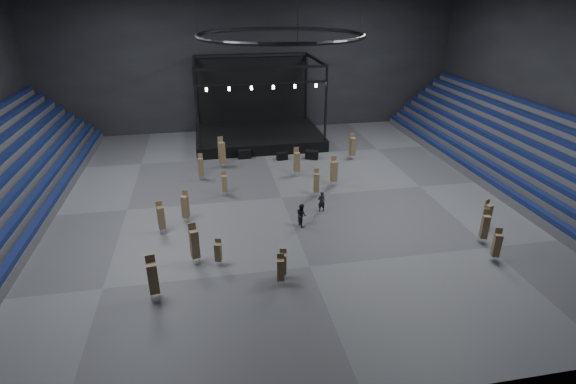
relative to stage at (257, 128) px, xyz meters
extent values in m
plane|color=#4F4F51|center=(0.00, -16.24, -1.45)|extent=(50.00, 50.00, 0.00)
cube|color=black|center=(0.00, 4.76, 7.55)|extent=(50.00, 0.20, 18.00)
cube|color=black|center=(0.00, -37.24, 7.55)|extent=(50.00, 0.20, 18.00)
cube|color=black|center=(25.00, -16.24, 7.55)|extent=(0.20, 42.00, 18.00)
cube|color=#49494C|center=(-21.40, -16.24, -1.08)|extent=(7.20, 40.00, 0.75)
cube|color=#0D163B|center=(-18.12, -16.24, -0.50)|extent=(0.59, 40.00, 0.40)
cube|color=#0D163B|center=(-19.02, -16.24, 0.25)|extent=(0.59, 40.00, 0.40)
cube|color=#0D163B|center=(-19.91, -16.24, 1.00)|extent=(0.59, 40.00, 0.40)
cube|color=#0D163B|center=(-20.82, -16.24, 1.75)|extent=(0.59, 40.00, 0.40)
cube|color=#49494C|center=(21.40, -16.24, -1.08)|extent=(7.20, 40.00, 0.75)
cube|color=#0D163B|center=(18.12, -16.24, -0.50)|extent=(0.59, 40.00, 0.40)
cube|color=#49494C|center=(21.85, -16.24, -0.70)|extent=(6.30, 40.00, 1.50)
cube|color=#0D163B|center=(19.02, -16.24, 0.25)|extent=(0.59, 40.00, 0.40)
cube|color=#49494C|center=(22.30, -16.24, -0.33)|extent=(5.40, 40.00, 2.25)
cube|color=#0D163B|center=(19.91, -16.24, 1.00)|extent=(0.59, 40.00, 0.40)
cube|color=#49494C|center=(22.75, -16.24, 0.05)|extent=(4.50, 40.00, 3.00)
cube|color=#0D163B|center=(20.82, -16.24, 1.75)|extent=(0.59, 40.00, 0.40)
cube|color=#49494C|center=(23.20, -16.24, 0.42)|extent=(3.60, 40.00, 3.75)
cube|color=#0D163B|center=(21.71, -16.24, 2.50)|extent=(0.59, 40.00, 0.40)
cube|color=#49494C|center=(23.65, -16.24, 0.80)|extent=(2.70, 40.00, 4.50)
cube|color=#0D163B|center=(22.61, -16.24, 3.25)|extent=(0.59, 40.00, 0.40)
cube|color=#49494C|center=(24.10, -16.24, 1.17)|extent=(1.80, 40.00, 5.25)
cube|color=#0D163B|center=(23.52, -16.24, 4.00)|extent=(0.59, 40.00, 0.40)
cube|color=#49494C|center=(24.55, -16.24, 1.55)|extent=(0.90, 40.00, 6.00)
cube|color=#0D163B|center=(24.41, -16.24, 4.75)|extent=(0.59, 40.00, 0.40)
cube|color=black|center=(0.00, -0.74, -0.85)|extent=(14.00, 10.00, 1.20)
cube|color=black|center=(0.00, 4.06, 3.75)|extent=(13.30, 0.30, 8.00)
cylinder|color=black|center=(-6.60, -5.34, 3.65)|extent=(0.24, 0.24, 7.80)
cylinder|color=black|center=(-6.60, 3.86, 3.65)|extent=(0.24, 0.24, 7.80)
cylinder|color=black|center=(6.60, -5.34, 3.65)|extent=(0.24, 0.24, 7.80)
cylinder|color=black|center=(6.60, 3.86, 3.65)|extent=(0.24, 0.24, 7.80)
cube|color=black|center=(0.00, -5.34, 7.55)|extent=(13.40, 0.25, 0.25)
cube|color=black|center=(0.00, 3.86, 7.55)|extent=(13.40, 0.25, 0.25)
cube|color=black|center=(0.00, -5.34, 6.05)|extent=(13.40, 0.20, 0.20)
cylinder|color=white|center=(-5.50, -5.34, 5.65)|extent=(0.24, 0.24, 0.35)
cylinder|color=white|center=(-3.30, -5.34, 5.65)|extent=(0.24, 0.24, 0.35)
cylinder|color=white|center=(-1.10, -5.34, 5.65)|extent=(0.24, 0.24, 0.35)
cylinder|color=white|center=(1.10, -5.34, 5.65)|extent=(0.24, 0.24, 0.35)
cylinder|color=white|center=(3.30, -5.34, 5.65)|extent=(0.24, 0.24, 0.35)
cylinder|color=white|center=(5.50, -5.34, 5.65)|extent=(0.24, 0.24, 0.35)
torus|color=black|center=(0.00, -16.24, 11.55)|extent=(12.30, 12.30, 0.30)
cube|color=black|center=(-2.12, -5.96, -1.00)|extent=(1.37, 0.70, 0.90)
cube|color=black|center=(1.65, -7.11, -1.08)|extent=(1.18, 0.68, 0.75)
cube|color=black|center=(4.70, -7.45, -1.01)|extent=(1.47, 1.13, 0.88)
cylinder|color=silver|center=(-7.28, -25.12, -1.24)|extent=(0.03, 0.03, 0.41)
cylinder|color=silver|center=(-7.28, -24.73, -1.24)|extent=(0.03, 0.03, 0.41)
cylinder|color=silver|center=(-6.89, -25.12, -1.24)|extent=(0.03, 0.03, 0.41)
cylinder|color=silver|center=(-6.89, -24.73, -1.24)|extent=(0.03, 0.03, 0.41)
cube|color=#8A6C4C|center=(-7.08, -24.93, -0.08)|extent=(0.62, 0.62, 1.91)
cube|color=#8A6C4C|center=(-7.15, -24.73, 0.82)|extent=(0.47, 0.20, 1.05)
cylinder|color=silver|center=(13.55, -24.45, -1.26)|extent=(0.03, 0.03, 0.38)
cylinder|color=silver|center=(13.55, -24.09, -1.26)|extent=(0.03, 0.03, 0.38)
cylinder|color=silver|center=(13.91, -24.45, -1.26)|extent=(0.03, 0.03, 0.38)
cylinder|color=silver|center=(13.91, -24.09, -1.26)|extent=(0.03, 0.03, 0.38)
cube|color=#8A6C4C|center=(13.73, -24.27, -0.29)|extent=(0.59, 0.59, 1.56)
cube|color=#8A6C4C|center=(13.66, -24.10, 0.44)|extent=(0.42, 0.21, 0.86)
cylinder|color=silver|center=(8.56, -8.44, -1.23)|extent=(0.03, 0.03, 0.44)
cylinder|color=silver|center=(8.56, -8.03, -1.23)|extent=(0.03, 0.03, 0.44)
cylinder|color=silver|center=(8.98, -8.44, -1.23)|extent=(0.03, 0.03, 0.44)
cylinder|color=silver|center=(8.98, -8.03, -1.23)|extent=(0.03, 0.03, 0.44)
cube|color=#8A6C4C|center=(8.77, -8.24, -0.10)|extent=(0.64, 0.64, 1.82)
cube|color=#8A6C4C|center=(8.72, -8.02, 0.76)|extent=(0.51, 0.18, 1.00)
cylinder|color=silver|center=(2.78, -16.54, -1.27)|extent=(0.03, 0.03, 0.37)
cylinder|color=silver|center=(2.78, -16.19, -1.27)|extent=(0.03, 0.03, 0.37)
cylinder|color=silver|center=(3.13, -16.54, -1.27)|extent=(0.03, 0.03, 0.37)
cylinder|color=silver|center=(3.13, -16.19, -1.27)|extent=(0.03, 0.03, 0.37)
cube|color=#8A6C4C|center=(2.95, -16.36, -0.26)|extent=(0.49, 0.49, 1.65)
cube|color=#8A6C4C|center=(2.97, -16.18, 0.51)|extent=(0.43, 0.10, 0.91)
cylinder|color=silver|center=(-4.71, -8.45, -1.22)|extent=(0.03, 0.03, 0.46)
cylinder|color=silver|center=(-4.71, -8.02, -1.22)|extent=(0.03, 0.03, 0.46)
cylinder|color=silver|center=(-4.27, -8.45, -1.22)|extent=(0.03, 0.03, 0.46)
cylinder|color=silver|center=(-4.27, -8.02, -1.22)|extent=(0.03, 0.03, 0.46)
cube|color=#8A6C4C|center=(-4.49, -8.24, 0.07)|extent=(0.70, 0.70, 2.13)
cube|color=#8A6C4C|center=(-4.57, -8.02, 1.09)|extent=(0.52, 0.24, 1.17)
cylinder|color=silver|center=(4.79, -14.73, -1.23)|extent=(0.03, 0.03, 0.44)
cylinder|color=silver|center=(4.79, -14.31, -1.23)|extent=(0.03, 0.03, 0.44)
cylinder|color=silver|center=(5.22, -14.73, -1.23)|extent=(0.03, 0.03, 0.44)
cylinder|color=silver|center=(5.22, -14.31, -1.23)|extent=(0.03, 0.03, 0.44)
cube|color=#8A6C4C|center=(5.00, -14.52, -0.09)|extent=(0.56, 0.56, 1.83)
cube|color=#8A6C4C|center=(4.99, -14.30, 0.78)|extent=(0.51, 0.09, 1.01)
cylinder|color=silver|center=(-9.62, -20.77, -1.26)|extent=(0.03, 0.03, 0.38)
cylinder|color=silver|center=(-9.62, -20.41, -1.26)|extent=(0.03, 0.03, 0.38)
cylinder|color=silver|center=(-9.26, -20.77, -1.26)|extent=(0.03, 0.03, 0.38)
cylinder|color=silver|center=(-9.26, -20.41, -1.26)|extent=(0.03, 0.03, 0.38)
cube|color=#8A6C4C|center=(-9.44, -20.59, -0.23)|extent=(0.57, 0.57, 1.69)
cube|color=#8A6C4C|center=(-9.49, -20.40, 0.57)|extent=(0.43, 0.18, 0.93)
cylinder|color=silver|center=(-7.97, -19.32, -1.26)|extent=(0.03, 0.03, 0.38)
cylinder|color=silver|center=(-7.97, -18.96, -1.26)|extent=(0.03, 0.03, 0.38)
cylinder|color=silver|center=(-7.61, -19.32, -1.26)|extent=(0.03, 0.03, 0.38)
cylinder|color=silver|center=(-7.61, -18.96, -1.26)|extent=(0.03, 0.03, 0.38)
cube|color=#8A6C4C|center=(-7.79, -19.14, -0.20)|extent=(0.59, 0.59, 1.74)
cube|color=#8A6C4C|center=(-7.72, -18.96, 0.62)|extent=(0.43, 0.21, 0.96)
cylinder|color=silver|center=(-2.06, -27.76, -1.27)|extent=(0.03, 0.03, 0.35)
cylinder|color=silver|center=(-2.06, -27.43, -1.27)|extent=(0.03, 0.03, 0.35)
cylinder|color=silver|center=(-1.72, -27.76, -1.27)|extent=(0.03, 0.03, 0.35)
cylinder|color=silver|center=(-1.72, -27.43, -1.27)|extent=(0.03, 0.03, 0.35)
cube|color=#8A6C4C|center=(-1.89, -27.59, -0.44)|extent=(0.51, 0.51, 1.30)
cube|color=#8A6C4C|center=(-1.85, -27.42, 0.16)|extent=(0.41, 0.15, 0.72)
cylinder|color=silver|center=(-4.82, -15.02, -1.27)|extent=(0.03, 0.03, 0.35)
cylinder|color=silver|center=(-4.82, -14.68, -1.27)|extent=(0.03, 0.03, 0.35)
cylinder|color=silver|center=(-4.48, -15.02, -1.27)|extent=(0.03, 0.03, 0.35)
cylinder|color=silver|center=(-4.48, -14.68, -1.27)|extent=(0.03, 0.03, 0.35)
cube|color=#8A6C4C|center=(-4.65, -14.85, -0.38)|extent=(0.46, 0.46, 1.44)
cube|color=#8A6C4C|center=(-4.66, -14.67, 0.29)|extent=(0.41, 0.09, 0.79)
cylinder|color=silver|center=(11.67, -28.41, -1.26)|extent=(0.03, 0.03, 0.37)
cylinder|color=silver|center=(11.67, -28.06, -1.26)|extent=(0.03, 0.03, 0.37)
cylinder|color=silver|center=(12.02, -28.41, -1.26)|extent=(0.03, 0.03, 0.37)
cylinder|color=silver|center=(12.02, -28.06, -1.26)|extent=(0.03, 0.03, 0.37)
cube|color=#8A6C4C|center=(11.85, -28.24, -0.30)|extent=(0.57, 0.57, 1.56)
cube|color=#8A6C4C|center=(11.91, -28.06, 0.43)|extent=(0.42, 0.20, 0.86)
cylinder|color=silver|center=(12.22, -26.20, -1.26)|extent=(0.03, 0.03, 0.38)
cylinder|color=silver|center=(12.22, -25.84, -1.26)|extent=(0.03, 0.03, 0.38)
cylinder|color=silver|center=(12.59, -26.20, -1.26)|extent=(0.03, 0.03, 0.38)
cylinder|color=silver|center=(12.59, -25.84, -1.26)|extent=(0.03, 0.03, 0.38)
cube|color=#8A6C4C|center=(12.40, -26.02, -0.22)|extent=(0.57, 0.57, 1.69)
cube|color=#8A6C4C|center=(12.46, -25.83, 0.57)|extent=(0.44, 0.18, 0.93)
cylinder|color=silver|center=(-9.57, -28.45, -1.22)|extent=(0.03, 0.03, 0.46)
cylinder|color=silver|center=(-9.57, -28.02, -1.22)|extent=(0.03, 0.03, 0.46)
cylinder|color=silver|center=(-9.13, -28.45, -1.22)|extent=(0.03, 0.03, 0.46)
cylinder|color=silver|center=(-9.13, -28.02, -1.22)|extent=(0.03, 0.03, 0.46)
cube|color=#8A6C4C|center=(-9.35, -28.24, -0.06)|extent=(0.63, 0.63, 1.86)
cube|color=#8A6C4C|center=(-9.39, -28.01, 0.81)|extent=(0.53, 0.16, 1.02)
cylinder|color=silver|center=(-2.31, -28.40, -1.27)|extent=(0.03, 0.03, 0.35)
cylinder|color=silver|center=(-2.31, -28.07, -1.27)|extent=(0.03, 0.03, 0.35)
cylinder|color=silver|center=(-1.98, -28.40, -1.27)|extent=(0.03, 0.03, 0.35)
cylinder|color=silver|center=(-1.98, -28.07, -1.27)|extent=(0.03, 0.03, 0.35)
cube|color=#8A6C4C|center=(-2.15, -28.24, -0.41)|extent=(0.48, 0.48, 1.37)
cube|color=#8A6C4C|center=(-2.12, -28.06, 0.22)|extent=(0.41, 0.11, 0.75)
cylinder|color=silver|center=(2.06, -11.80, -1.24)|extent=(0.03, 0.03, 0.42)
cylinder|color=silver|center=(2.06, -11.40, -1.24)|extent=(0.03, 0.03, 0.42)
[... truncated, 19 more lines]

